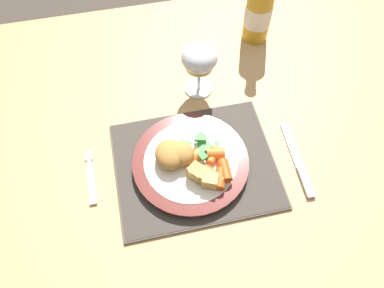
% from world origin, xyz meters
% --- Properties ---
extents(ground_plane, '(6.00, 6.00, 0.00)m').
position_xyz_m(ground_plane, '(0.00, 0.00, 0.00)').
color(ground_plane, '#4C4238').
extents(dining_table, '(1.48, 0.90, 0.74)m').
position_xyz_m(dining_table, '(0.00, 0.00, 0.66)').
color(dining_table, tan).
rests_on(dining_table, ground).
extents(placemat, '(0.33, 0.27, 0.01)m').
position_xyz_m(placemat, '(-0.04, -0.08, 0.74)').
color(placemat, brown).
rests_on(placemat, dining_table).
extents(dinner_plate, '(0.24, 0.24, 0.02)m').
position_xyz_m(dinner_plate, '(-0.05, -0.08, 0.76)').
color(dinner_plate, white).
rests_on(dinner_plate, placemat).
extents(breaded_croquettes, '(0.09, 0.08, 0.04)m').
position_xyz_m(breaded_croquettes, '(-0.08, -0.07, 0.79)').
color(breaded_croquettes, '#B77F3D').
rests_on(breaded_croquettes, dinner_plate).
extents(green_beans_pile, '(0.09, 0.07, 0.02)m').
position_xyz_m(green_beans_pile, '(-0.02, -0.06, 0.77)').
color(green_beans_pile, '#338438').
rests_on(green_beans_pile, dinner_plate).
extents(glazed_carrots, '(0.09, 0.10, 0.02)m').
position_xyz_m(glazed_carrots, '(-0.00, -0.11, 0.78)').
color(glazed_carrots, orange).
rests_on(glazed_carrots, dinner_plate).
extents(fork, '(0.02, 0.13, 0.01)m').
position_xyz_m(fork, '(-0.25, -0.08, 0.74)').
color(fork, silver).
rests_on(fork, dining_table).
extents(table_knife, '(0.02, 0.18, 0.01)m').
position_xyz_m(table_knife, '(0.18, -0.13, 0.74)').
color(table_knife, silver).
rests_on(table_knife, dining_table).
extents(wine_glass, '(0.08, 0.08, 0.13)m').
position_xyz_m(wine_glass, '(0.02, 0.12, 0.84)').
color(wine_glass, silver).
rests_on(wine_glass, dining_table).
extents(bottle, '(0.07, 0.07, 0.25)m').
position_xyz_m(bottle, '(0.20, 0.26, 0.83)').
color(bottle, gold).
rests_on(bottle, dining_table).
extents(roast_potatoes, '(0.06, 0.06, 0.03)m').
position_xyz_m(roast_potatoes, '(-0.03, -0.13, 0.78)').
color(roast_potatoes, '#DBB256').
rests_on(roast_potatoes, dinner_plate).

